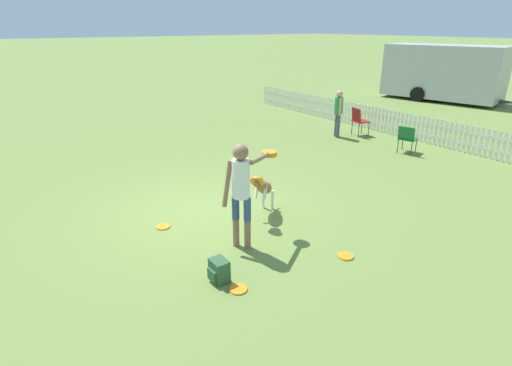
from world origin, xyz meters
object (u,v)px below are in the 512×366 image
at_px(spectator_standing, 338,110).
at_px(equipment_trailer, 443,72).
at_px(frisbee_far_scatter, 346,256).
at_px(folding_chair_blue_left, 359,119).
at_px(backpack_on_grass, 219,271).
at_px(folding_chair_green_right, 407,137).
at_px(frisbee_midfield, 238,289).
at_px(handler_person, 243,183).
at_px(frisbee_near_handler, 163,227).
at_px(frisbee_near_dog, 260,183).
at_px(leaping_dog, 263,187).

height_order(spectator_standing, equipment_trailer, equipment_trailer).
bearing_deg(frisbee_far_scatter, folding_chair_blue_left, 129.38).
height_order(backpack_on_grass, folding_chair_green_right, folding_chair_green_right).
bearing_deg(folding_chair_green_right, frisbee_midfield, 93.15).
bearing_deg(folding_chair_green_right, handler_person, 87.51).
xyz_separation_m(frisbee_near_handler, backpack_on_grass, (2.01, -0.02, 0.16)).
bearing_deg(equipment_trailer, frisbee_near_dog, -86.35).
bearing_deg(equipment_trailer, leaping_dog, -82.35).
xyz_separation_m(backpack_on_grass, folding_chair_blue_left, (-4.25, 7.91, 0.39)).
xyz_separation_m(backpack_on_grass, equipment_trailer, (-6.42, 16.37, 1.18)).
bearing_deg(leaping_dog, spectator_standing, -95.78).
xyz_separation_m(frisbee_near_dog, frisbee_midfield, (3.04, -2.64, 0.00)).
bearing_deg(frisbee_near_dog, backpack_on_grass, -45.41).
bearing_deg(frisbee_far_scatter, frisbee_midfield, -98.97).
bearing_deg(frisbee_far_scatter, backpack_on_grass, -107.75).
distance_m(backpack_on_grass, spectator_standing, 8.59).
distance_m(frisbee_near_handler, equipment_trailer, 16.99).
xyz_separation_m(frisbee_near_dog, spectator_standing, (-1.86, 4.50, 0.89)).
bearing_deg(backpack_on_grass, folding_chair_blue_left, 118.27).
xyz_separation_m(leaping_dog, backpack_on_grass, (1.33, -1.79, -0.42)).
bearing_deg(spectator_standing, leaping_dog, 148.85).
relative_size(spectator_standing, equipment_trailer, 0.25).
distance_m(frisbee_midfield, equipment_trailer, 17.67).
bearing_deg(handler_person, spectator_standing, 85.21).
relative_size(leaping_dog, frisbee_near_dog, 3.81).
distance_m(frisbee_near_handler, backpack_on_grass, 2.02).
bearing_deg(handler_person, frisbee_far_scatter, 5.15).
relative_size(frisbee_midfield, equipment_trailer, 0.04).
bearing_deg(spectator_standing, frisbee_far_scatter, 162.72).
bearing_deg(spectator_standing, frisbee_near_dog, 140.63).
bearing_deg(frisbee_midfield, handler_person, 142.16).
xyz_separation_m(frisbee_midfield, folding_chair_green_right, (-2.49, 7.43, 0.46)).
bearing_deg(folding_chair_blue_left, spectator_standing, 79.85).
distance_m(frisbee_near_handler, spectator_standing, 7.72).
height_order(frisbee_near_dog, spectator_standing, spectator_standing).
bearing_deg(handler_person, folding_chair_blue_left, 80.77).
bearing_deg(spectator_standing, handler_person, 149.85).
bearing_deg(spectator_standing, folding_chair_blue_left, -86.90).
xyz_separation_m(leaping_dog, equipment_trailer, (-5.09, 14.58, 0.76)).
relative_size(handler_person, frisbee_near_handler, 6.91).
xyz_separation_m(handler_person, backpack_on_grass, (0.62, -0.85, -0.95)).
bearing_deg(equipment_trailer, frisbee_midfield, -79.03).
relative_size(backpack_on_grass, spectator_standing, 0.23).
bearing_deg(backpack_on_grass, folding_chair_green_right, 105.99).
relative_size(frisbee_near_handler, spectator_standing, 0.17).
height_order(leaping_dog, backpack_on_grass, leaping_dog).
xyz_separation_m(frisbee_far_scatter, spectator_standing, (-5.19, 5.28, 0.89)).
distance_m(frisbee_near_handler, folding_chair_blue_left, 8.22).
bearing_deg(handler_person, frisbee_near_dog, 101.24).
distance_m(handler_person, frisbee_midfield, 1.64).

